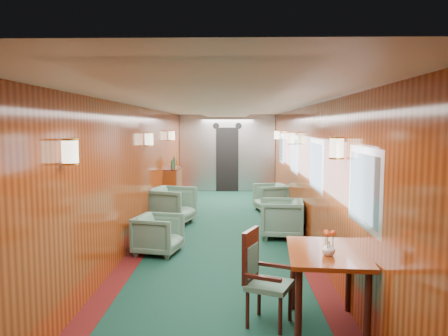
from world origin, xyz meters
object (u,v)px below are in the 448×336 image
at_px(dining_table, 327,264).
at_px(armchair_right_near, 281,218).
at_px(armchair_left_near, 158,234).
at_px(armchair_left_far, 171,206).
at_px(armchair_right_far, 271,197).
at_px(credenza, 173,187).
at_px(side_chair, 261,273).

distance_m(dining_table, armchair_right_near, 3.69).
height_order(armchair_left_near, armchair_right_near, armchair_right_near).
bearing_deg(dining_table, armchair_left_near, 134.30).
height_order(armchair_left_far, armchair_right_far, armchair_left_far).
xyz_separation_m(armchair_left_far, armchair_right_near, (2.19, -1.02, -0.04)).
relative_size(dining_table, armchair_left_near, 1.66).
bearing_deg(armchair_left_far, armchair_right_near, -97.19).
bearing_deg(credenza, armchair_left_far, -83.14).
xyz_separation_m(dining_table, credenza, (-2.48, 6.74, -0.18)).
xyz_separation_m(credenza, armchair_right_far, (2.44, -0.58, -0.17)).
xyz_separation_m(dining_table, side_chair, (-0.65, 0.14, -0.15)).
relative_size(armchair_left_near, armchair_right_near, 0.89).
bearing_deg(dining_table, armchair_right_far, 95.07).
distance_m(dining_table, side_chair, 0.68).
height_order(side_chair, armchair_right_far, side_chair).
xyz_separation_m(armchair_left_far, armchair_right_far, (2.19, 1.46, -0.06)).
bearing_deg(armchair_right_far, side_chair, -19.57).
bearing_deg(armchair_left_far, side_chair, -143.03).
bearing_deg(credenza, dining_table, -69.77).
bearing_deg(armchair_right_near, armchair_left_near, -55.98).
relative_size(credenza, armchair_right_near, 1.63).
xyz_separation_m(side_chair, armchair_left_far, (-1.59, 4.56, -0.14)).
height_order(credenza, armchair_right_near, credenza).
height_order(side_chair, armchair_left_near, side_chair).
xyz_separation_m(side_chair, credenza, (-1.84, 6.60, -0.03)).
xyz_separation_m(dining_table, armchair_right_far, (-0.05, 6.16, -0.35)).
height_order(dining_table, armchair_left_near, dining_table).
distance_m(armchair_right_near, armchair_right_far, 2.48).
distance_m(dining_table, armchair_right_far, 6.17).
bearing_deg(armchair_left_near, side_chair, -136.02).
relative_size(side_chair, credenza, 0.78).
bearing_deg(armchair_right_far, credenza, -117.31).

